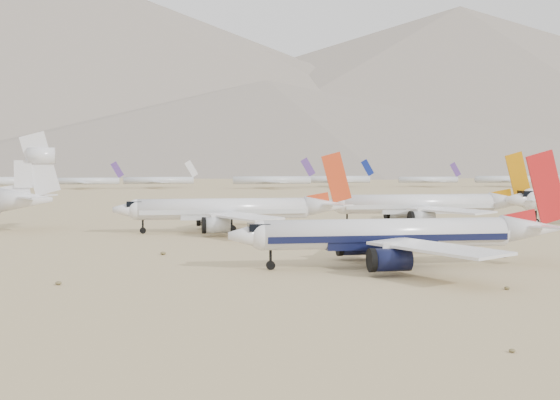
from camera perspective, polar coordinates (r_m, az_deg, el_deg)
name	(u,v)px	position (r m, az deg, el deg)	size (l,w,h in m)	color
ground	(362,262)	(122.16, 6.03, -4.55)	(7000.00, 7000.00, 0.00)	#978058
main_airliner	(401,235)	(117.27, 8.84, -2.51)	(49.62, 48.46, 17.51)	white
row2_gold_tail	(427,205)	(192.18, 10.68, -0.33)	(50.48, 49.37, 17.97)	white
row2_orange_tail	(233,210)	(171.00, -3.45, -0.71)	(49.69, 48.61, 17.73)	white
distant_storage_row	(279,180)	(438.62, -0.09, 1.49)	(614.98, 65.51, 15.43)	silver
mountain_range	(195,81)	(1776.24, -6.22, 8.61)	(7354.00, 3024.00, 470.00)	slate
foothills	(492,128)	(1339.99, 15.23, 5.08)	(4637.50, 1395.00, 155.00)	slate
desert_scrub	(198,291)	(94.10, -6.01, -6.64)	(219.83, 121.67, 0.63)	brown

